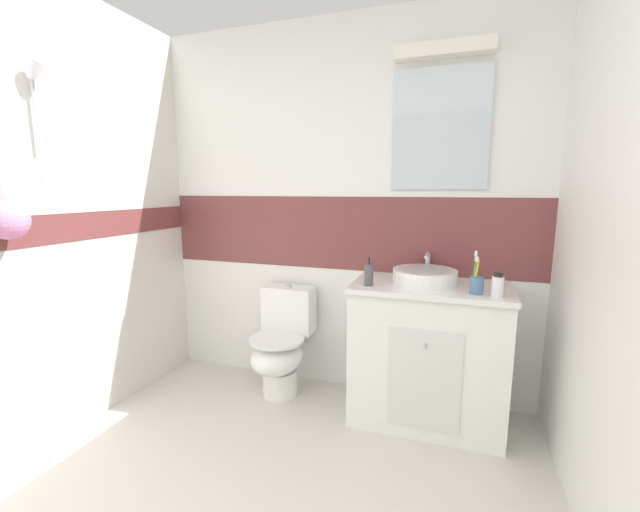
{
  "coord_description": "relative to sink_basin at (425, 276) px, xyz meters",
  "views": [
    {
      "loc": [
        0.76,
        -0.22,
        1.4
      ],
      "look_at": [
        0.08,
        1.75,
        1.05
      ],
      "focal_mm": 22.38,
      "sensor_mm": 36.0,
      "label": 1
    }
  ],
  "objects": [
    {
      "name": "ground_plane",
      "position": [
        -0.6,
        -0.96,
        -0.92
      ],
      "size": [
        3.2,
        3.48,
        0.04
      ],
      "primitive_type": "cube",
      "color": "beige"
    },
    {
      "name": "wall_back_tiled",
      "position": [
        -0.58,
        0.29,
        0.37
      ],
      "size": [
        3.2,
        0.2,
        2.5
      ],
      "color": "white",
      "rests_on": "ground_plane"
    },
    {
      "name": "wall_left_shower_alcove",
      "position": [
        -1.94,
        -0.96,
        0.35
      ],
      "size": [
        0.3,
        3.48,
        2.5
      ],
      "color": "silver",
      "rests_on": "ground_plane"
    },
    {
      "name": "vanity_cabinet",
      "position": [
        0.04,
        -0.01,
        -0.47
      ],
      "size": [
        0.89,
        0.54,
        0.85
      ],
      "color": "white",
      "rests_on": "ground_plane"
    },
    {
      "name": "sink_basin",
      "position": [
        0.0,
        0.0,
        0.0
      ],
      "size": [
        0.37,
        0.42,
        0.16
      ],
      "color": "white",
      "rests_on": "vanity_cabinet"
    },
    {
      "name": "toilet",
      "position": [
        -0.93,
        -0.0,
        -0.55
      ],
      "size": [
        0.37,
        0.5,
        0.74
      ],
      "color": "white",
      "rests_on": "ground_plane"
    },
    {
      "name": "toothbrush_cup",
      "position": [
        0.28,
        -0.16,
        0.01
      ],
      "size": [
        0.07,
        0.07,
        0.23
      ],
      "color": "#4C7299",
      "rests_on": "vanity_cabinet"
    },
    {
      "name": "soap_dispenser",
      "position": [
        -0.3,
        -0.16,
        0.02
      ],
      "size": [
        0.05,
        0.05,
        0.17
      ],
      "color": "#4C4C51",
      "rests_on": "vanity_cabinet"
    },
    {
      "name": "lotion_bottle_short",
      "position": [
        0.38,
        -0.19,
        0.01
      ],
      "size": [
        0.06,
        0.06,
        0.13
      ],
      "color": "white",
      "rests_on": "vanity_cabinet"
    }
  ]
}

